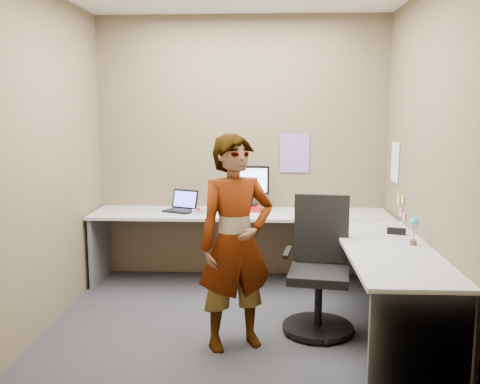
# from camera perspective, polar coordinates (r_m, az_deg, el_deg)

# --- Properties ---
(ground) EXTENTS (3.00, 3.00, 0.00)m
(ground) POSITION_cam_1_polar(r_m,az_deg,el_deg) (4.62, -0.62, -13.47)
(ground) COLOR #26262B
(ground) RESTS_ON ground
(wall_back) EXTENTS (3.00, 0.00, 3.00)m
(wall_back) POSITION_cam_1_polar(r_m,az_deg,el_deg) (5.58, 0.18, 4.71)
(wall_back) COLOR brown
(wall_back) RESTS_ON ground
(wall_right) EXTENTS (0.00, 2.70, 2.70)m
(wall_right) POSITION_cam_1_polar(r_m,az_deg,el_deg) (4.46, 19.01, 3.17)
(wall_right) COLOR brown
(wall_right) RESTS_ON ground
(wall_left) EXTENTS (0.00, 2.70, 2.70)m
(wall_left) POSITION_cam_1_polar(r_m,az_deg,el_deg) (4.63, -19.55, 3.34)
(wall_left) COLOR brown
(wall_left) RESTS_ON ground
(desk) EXTENTS (2.98, 2.58, 0.73)m
(desk) POSITION_cam_1_polar(r_m,az_deg,el_deg) (4.79, 4.89, -5.25)
(desk) COLOR #A1A1A1
(desk) RESTS_ON ground
(paper_ream) EXTENTS (0.28, 0.21, 0.05)m
(paper_ream) POSITION_cam_1_polar(r_m,az_deg,el_deg) (5.43, 0.87, -1.73)
(paper_ream) COLOR #B51412
(paper_ream) RESTS_ON desk
(monitor) EXTENTS (0.43, 0.13, 0.40)m
(monitor) POSITION_cam_1_polar(r_m,az_deg,el_deg) (5.40, 0.89, 1.06)
(monitor) COLOR black
(monitor) RESTS_ON paper_ream
(laptop) EXTENTS (0.37, 0.34, 0.21)m
(laptop) POSITION_cam_1_polar(r_m,az_deg,el_deg) (5.45, -6.21, -1.47)
(laptop) COLOR black
(laptop) RESTS_ON desk
(trackball_mouse) EXTENTS (0.12, 0.08, 0.07)m
(trackball_mouse) POSITION_cam_1_polar(r_m,az_deg,el_deg) (5.26, -4.44, -2.11)
(trackball_mouse) COLOR #B7B7BC
(trackball_mouse) RESTS_ON desk
(origami) EXTENTS (0.10, 0.10, 0.06)m
(origami) POSITION_cam_1_polar(r_m,az_deg,el_deg) (5.19, -2.84, -2.19)
(origami) COLOR white
(origami) RESTS_ON desk
(stapler) EXTENTS (0.16, 0.08, 0.05)m
(stapler) POSITION_cam_1_polar(r_m,az_deg,el_deg) (4.60, 16.35, -4.02)
(stapler) COLOR black
(stapler) RESTS_ON desk
(flower) EXTENTS (0.07, 0.07, 0.22)m
(flower) POSITION_cam_1_polar(r_m,az_deg,el_deg) (4.25, 18.08, -3.54)
(flower) COLOR brown
(flower) RESTS_ON desk
(calendar_purple) EXTENTS (0.30, 0.01, 0.40)m
(calendar_purple) POSITION_cam_1_polar(r_m,az_deg,el_deg) (5.58, 5.84, 4.14)
(calendar_purple) COLOR #846BB7
(calendar_purple) RESTS_ON wall_back
(calendar_white) EXTENTS (0.01, 0.28, 0.38)m
(calendar_white) POSITION_cam_1_polar(r_m,az_deg,el_deg) (5.33, 16.21, 3.08)
(calendar_white) COLOR white
(calendar_white) RESTS_ON wall_right
(sticky_note_a) EXTENTS (0.01, 0.07, 0.07)m
(sticky_note_a) POSITION_cam_1_polar(r_m,az_deg,el_deg) (5.03, 16.96, -0.73)
(sticky_note_a) COLOR #F2E059
(sticky_note_a) RESTS_ON wall_right
(sticky_note_b) EXTENTS (0.01, 0.07, 0.07)m
(sticky_note_b) POSITION_cam_1_polar(r_m,az_deg,el_deg) (5.10, 16.76, -2.08)
(sticky_note_b) COLOR pink
(sticky_note_b) RESTS_ON wall_right
(sticky_note_c) EXTENTS (0.01, 0.07, 0.07)m
(sticky_note_c) POSITION_cam_1_polar(r_m,az_deg,el_deg) (4.99, 17.08, -2.56)
(sticky_note_c) COLOR pink
(sticky_note_c) RESTS_ON wall_right
(sticky_note_d) EXTENTS (0.01, 0.07, 0.07)m
(sticky_note_d) POSITION_cam_1_polar(r_m,az_deg,el_deg) (5.18, 16.55, -0.78)
(sticky_note_d) COLOR #F2E059
(sticky_note_d) RESTS_ON wall_right
(office_chair) EXTENTS (0.58, 0.56, 1.05)m
(office_chair) POSITION_cam_1_polar(r_m,az_deg,el_deg) (4.34, 8.45, -8.99)
(office_chair) COLOR black
(office_chair) RESTS_ON ground
(person) EXTENTS (0.68, 0.59, 1.58)m
(person) POSITION_cam_1_polar(r_m,az_deg,el_deg) (3.90, -0.45, -5.43)
(person) COLOR #999399
(person) RESTS_ON ground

